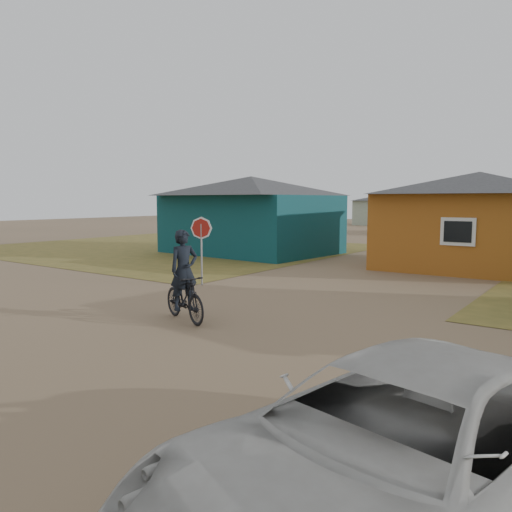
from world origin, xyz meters
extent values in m
plane|color=#82674B|center=(0.00, 0.00, 0.00)|extent=(120.00, 120.00, 0.00)
cube|color=olive|center=(-14.00, 13.00, 0.01)|extent=(20.00, 18.00, 0.00)
cube|color=#0B383E|center=(-8.50, 13.50, 1.50)|extent=(8.40, 6.54, 3.00)
pyramid|color=#323335|center=(-8.50, 13.50, 3.50)|extent=(8.93, 7.08, 1.00)
cube|color=#A15818|center=(2.50, 14.00, 1.50)|extent=(7.21, 6.24, 3.00)
pyramid|color=#323335|center=(2.50, 14.00, 3.45)|extent=(7.72, 6.76, 0.90)
cube|color=silver|center=(2.50, 10.97, 1.65)|extent=(1.20, 0.06, 1.00)
cube|color=black|center=(2.50, 10.94, 1.65)|extent=(0.95, 0.04, 0.75)
cube|color=#9CAA92|center=(-6.00, 34.00, 1.40)|extent=(6.49, 5.60, 2.80)
pyramid|color=#323335|center=(-6.00, 34.00, 3.20)|extent=(7.04, 6.15, 0.80)
cube|color=#9CAA92|center=(-14.00, 46.00, 1.35)|extent=(5.75, 5.28, 2.70)
pyramid|color=#323335|center=(-14.00, 46.00, 3.05)|extent=(6.28, 5.81, 0.70)
cylinder|color=gray|center=(-3.83, 4.42, 1.00)|extent=(0.06, 0.06, 2.00)
imported|color=black|center=(-0.88, 0.56, 0.56)|extent=(1.93, 1.13, 1.12)
imported|color=black|center=(-0.88, 0.56, 1.18)|extent=(0.64, 0.78, 1.84)
imported|color=#B1B1AD|center=(5.70, -3.75, 0.71)|extent=(3.38, 5.51, 1.43)
camera|label=1|loc=(7.02, -7.60, 2.77)|focal=35.00mm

